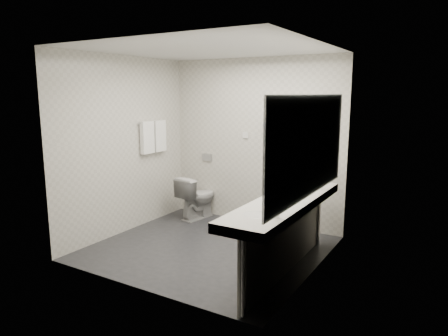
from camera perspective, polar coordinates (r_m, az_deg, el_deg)
The scene contains 30 objects.
floor at distance 5.41m, azimuth -2.22°, elevation -11.11°, with size 2.80×2.80×0.00m, color #232327.
ceiling at distance 5.05m, azimuth -2.43°, elevation 16.28°, with size 2.80×2.80×0.00m, color silver.
wall_back at distance 6.20m, azimuth 4.27°, elevation 3.61°, with size 2.80×2.80×0.00m, color beige.
wall_front at distance 4.07m, azimuth -12.37°, elevation -0.23°, with size 2.80×2.80×0.00m, color beige.
wall_left at distance 5.96m, azimuth -13.69°, elevation 3.06°, with size 2.60×2.60×0.00m, color beige.
wall_right at distance 4.48m, azimuth 12.85°, elevation 0.72°, with size 2.60×2.60×0.00m, color beige.
vanity_counter at distance 4.49m, azimuth 8.47°, elevation -5.01°, with size 0.55×2.20×0.10m, color silver.
vanity_panel at distance 4.61m, azimuth 8.62°, elevation -10.15°, with size 0.03×2.15×0.75m, color #97958F.
vanity_post_near at distance 3.73m, azimuth 2.75°, elevation -15.21°, with size 0.06×0.06×0.75m, color silver.
vanity_post_far at distance 5.53m, azimuth 13.04°, elevation -6.77°, with size 0.06×0.06×0.75m, color silver.
mirror at distance 4.27m, azimuth 11.93°, elevation 3.00°, with size 0.02×2.20×1.05m, color #B2BCC6.
basin_near at distance 3.90m, azimuth 4.81°, elevation -6.75°, with size 0.40×0.31×0.05m, color silver.
basin_far at distance 5.07m, azimuth 11.29°, elevation -2.89°, with size 0.40×0.31×0.05m, color silver.
faucet_near at distance 3.80m, azimuth 7.48°, elevation -5.86°, with size 0.04×0.04×0.15m, color silver.
faucet_far at distance 4.99m, azimuth 13.44°, elevation -2.13°, with size 0.04×0.04×0.15m, color silver.
soap_bottle_a at distance 4.53m, azimuth 10.08°, elevation -3.56°, with size 0.05×0.05×0.11m, color white.
soap_bottle_b at distance 4.57m, azimuth 10.45°, elevation -3.53°, with size 0.07×0.07×0.10m, color white.
glass_left at distance 4.69m, azimuth 11.50°, elevation -3.15°, with size 0.05×0.05×0.10m, color silver.
toilet at distance 6.55m, azimuth -3.78°, elevation -4.07°, with size 0.39×0.68×0.69m, color silver.
flush_plate at distance 6.65m, azimuth -2.39°, elevation 1.49°, with size 0.18×0.02×0.12m, color #B2B5BA.
pedal_bin at distance 6.08m, azimuth 5.79°, elevation -7.33°, with size 0.19×0.19×0.27m, color #B2B5BA.
bin_lid at distance 6.03m, azimuth 5.81°, elevation -6.03°, with size 0.19×0.19×0.01m, color #B2B5BA.
towel_rail at distance 6.30m, azimuth -9.97°, elevation 6.33°, with size 0.02×0.02×0.62m, color silver.
towel_near at distance 6.20m, azimuth -10.68°, elevation 4.21°, with size 0.07×0.24×0.48m, color white.
towel_far at distance 6.41m, azimuth -9.02°, elevation 4.46°, with size 0.07×0.24×0.48m, color white.
dryer_cradle at distance 6.04m, azimuth 6.30°, elevation 5.78°, with size 0.10×0.04×0.14m, color gray.
dryer_barrel at distance 5.98m, azimuth 6.03°, elevation 6.02°, with size 0.08×0.08×0.14m, color gray.
dryer_cord at distance 6.05m, azimuth 6.20°, elevation 3.41°, with size 0.02×0.02×0.35m, color black.
switch_plate_a at distance 6.25m, azimuth 3.00°, elevation 4.60°, with size 0.09×0.02×0.09m, color silver.
switch_plate_b at distance 5.95m, azimuth 8.98°, elevation 4.20°, with size 0.09×0.02×0.09m, color silver.
Camera 1 is at (2.75, -4.21, 1.99)m, focal length 32.71 mm.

